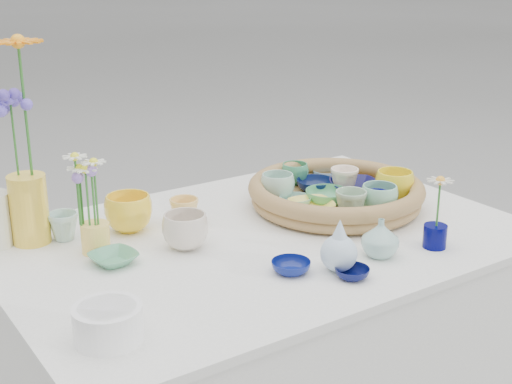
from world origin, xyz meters
TOP-DOWN VIEW (x-y plane):
  - wicker_tray at (0.28, 0.05)m, footprint 0.47×0.47m
  - tray_ceramic_0 at (0.29, 0.15)m, footprint 0.14×0.14m
  - tray_ceramic_1 at (0.37, 0.07)m, footprint 0.18×0.18m
  - tray_ceramic_2 at (0.41, -0.03)m, footprint 0.13×0.13m
  - tray_ceramic_3 at (0.25, 0.05)m, footprint 0.13×0.13m
  - tray_ceramic_4 at (0.22, -0.08)m, footprint 0.10×0.10m
  - tray_ceramic_5 at (0.16, 0.08)m, footprint 0.09×0.09m
  - tray_ceramic_6 at (0.16, 0.15)m, footprint 0.09×0.09m
  - tray_ceramic_7 at (0.34, 0.08)m, footprint 0.09×0.09m
  - tray_ceramic_8 at (0.39, 0.22)m, footprint 0.11×0.11m
  - tray_ceramic_9 at (0.30, -0.09)m, footprint 0.08×0.08m
  - tray_ceramic_10 at (0.17, 0.02)m, footprint 0.14×0.14m
  - tray_ceramic_11 at (0.31, -0.08)m, footprint 0.10×0.10m
  - tray_ceramic_12 at (0.28, 0.23)m, footprint 0.08×0.08m
  - loose_ceramic_0 at (-0.25, 0.21)m, footprint 0.15×0.15m
  - loose_ceramic_1 at (-0.12, 0.17)m, footprint 0.09×0.09m
  - loose_ceramic_2 at (-0.37, 0.04)m, footprint 0.12×0.12m
  - loose_ceramic_3 at (-0.19, 0.03)m, footprint 0.12×0.12m
  - loose_ceramic_4 at (-0.07, -0.21)m, footprint 0.11×0.11m
  - loose_ceramic_5 at (-0.41, 0.24)m, footprint 0.10×0.10m
  - loose_ceramic_6 at (0.02, -0.31)m, footprint 0.09×0.09m
  - fluted_bowl at (-0.50, -0.26)m, footprint 0.16×0.16m
  - bud_vase_paleblue at (0.02, -0.26)m, footprint 0.10×0.10m
  - bud_vase_seafoam at (0.15, -0.26)m, footprint 0.11×0.11m
  - bud_vase_cobalt at (0.29, -0.29)m, footprint 0.06×0.06m
  - single_daisy at (0.29, -0.29)m, footprint 0.09×0.09m
  - tall_vase_yellow at (-0.48, 0.27)m, footprint 0.10×0.10m
  - gerbera at (-0.46, 0.26)m, footprint 0.14×0.14m
  - hydrangea at (-0.49, 0.28)m, footprint 0.07×0.07m
  - daisy_cup at (-0.37, 0.13)m, footprint 0.07×0.07m
  - daisy_posy at (-0.39, 0.12)m, footprint 0.11×0.11m

SIDE VIEW (x-z plane):
  - loose_ceramic_6 at x=0.02m, z-range 0.77..0.79m
  - loose_ceramic_2 at x=-0.37m, z-range 0.77..0.79m
  - loose_ceramic_4 at x=-0.07m, z-range 0.77..0.79m
  - bud_vase_cobalt at x=0.29m, z-range 0.77..0.82m
  - tray_ceramic_8 at x=0.39m, z-range 0.78..0.81m
  - tray_ceramic_5 at x=0.16m, z-range 0.78..0.81m
  - tray_ceramic_10 at x=0.17m, z-range 0.78..0.81m
  - fluted_bowl at x=-0.50m, z-range 0.77..0.83m
  - loose_ceramic_5 at x=-0.41m, z-range 0.77..0.83m
  - loose_ceramic_1 at x=-0.12m, z-range 0.77..0.83m
  - tray_ceramic_1 at x=0.37m, z-range 0.78..0.82m
  - tray_ceramic_0 at x=0.29m, z-range 0.78..0.82m
  - daisy_cup at x=-0.37m, z-range 0.77..0.84m
  - tray_ceramic_3 at x=0.25m, z-range 0.78..0.82m
  - wicker_tray at x=0.28m, z-range 0.77..0.84m
  - loose_ceramic_3 at x=-0.19m, z-range 0.77..0.85m
  - bud_vase_seafoam at x=0.15m, z-range 0.77..0.85m
  - loose_ceramic_0 at x=-0.25m, z-range 0.77..0.86m
  - tray_ceramic_9 at x=0.30m, z-range 0.78..0.84m
  - tray_ceramic_12 at x=0.28m, z-range 0.78..0.84m
  - tray_ceramic_6 at x=0.16m, z-range 0.78..0.86m
  - tray_ceramic_7 at x=0.34m, z-range 0.78..0.86m
  - tray_ceramic_4 at x=0.22m, z-range 0.78..0.86m
  - tray_ceramic_11 at x=0.31m, z-range 0.78..0.86m
  - tray_ceramic_2 at x=0.41m, z-range 0.78..0.86m
  - bud_vase_paleblue at x=0.02m, z-range 0.77..0.89m
  - tall_vase_yellow at x=-0.48m, z-range 0.77..0.93m
  - single_daisy at x=0.29m, z-range 0.81..0.94m
  - daisy_posy at x=-0.39m, z-range 0.84..1.00m
  - hydrangea at x=-0.49m, z-range 0.90..1.14m
  - gerbera at x=-0.46m, z-range 0.92..1.25m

